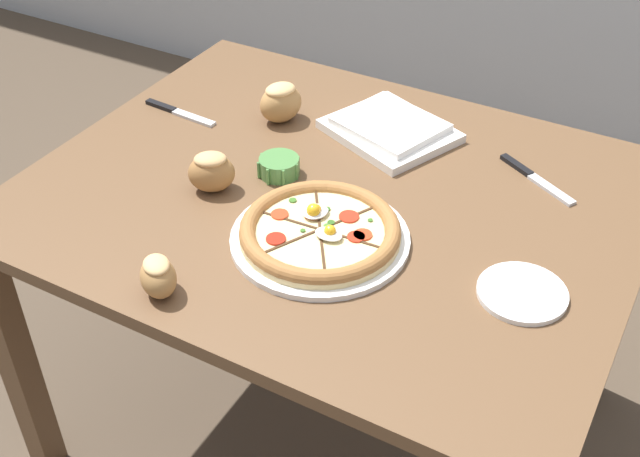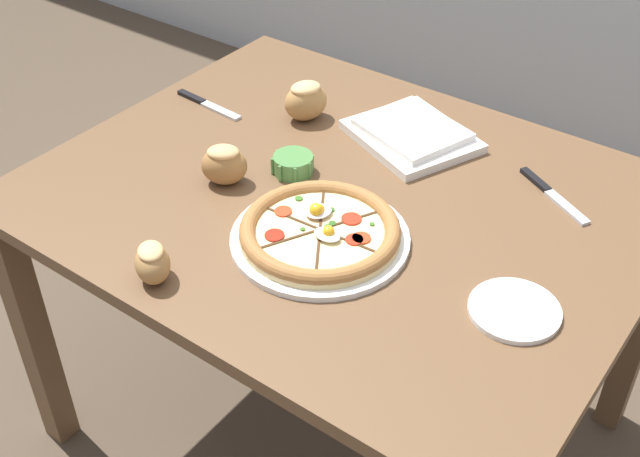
{
  "view_description": "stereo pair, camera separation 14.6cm",
  "coord_description": "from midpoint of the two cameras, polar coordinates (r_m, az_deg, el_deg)",
  "views": [
    {
      "loc": [
        0.62,
        -1.16,
        1.66
      ],
      "look_at": [
        0.06,
        -0.15,
        0.76
      ],
      "focal_mm": 45.0,
      "sensor_mm": 36.0,
      "label": 1
    },
    {
      "loc": [
        0.74,
        -1.08,
        1.66
      ],
      "look_at": [
        0.06,
        -0.15,
        0.76
      ],
      "focal_mm": 45.0,
      "sensor_mm": 36.0,
      "label": 2
    }
  ],
  "objects": [
    {
      "name": "bread_piece_far",
      "position": [
        1.83,
        -5.13,
        8.89
      ],
      "size": [
        0.11,
        0.12,
        0.09
      ],
      "rotation": [
        0.0,
        0.0,
        1.12
      ],
      "color": "#B27F47",
      "rests_on": "dining_table"
    },
    {
      "name": "napkin_folded",
      "position": [
        1.78,
        2.65,
        7.03
      ],
      "size": [
        0.32,
        0.3,
        0.04
      ],
      "rotation": [
        0.0,
        0.0,
        -0.39
      ],
      "color": "white",
      "rests_on": "dining_table"
    },
    {
      "name": "ground_plane",
      "position": [
        2.12,
        -1.32,
        -13.74
      ],
      "size": [
        12.0,
        12.0,
        0.0
      ],
      "primitive_type": "plane",
      "color": "brown"
    },
    {
      "name": "ramekin_bowl",
      "position": [
        1.65,
        -5.51,
        4.32
      ],
      "size": [
        0.09,
        0.09,
        0.04
      ],
      "color": "#4C8442",
      "rests_on": "dining_table"
    },
    {
      "name": "dining_table",
      "position": [
        1.67,
        -1.63,
        -0.14
      ],
      "size": [
        1.2,
        0.96,
        0.73
      ],
      "color": "brown",
      "rests_on": "ground_plane"
    },
    {
      "name": "bread_piece_near",
      "position": [
        1.39,
        -14.43,
        -3.4
      ],
      "size": [
        0.1,
        0.1,
        0.07
      ],
      "rotation": [
        0.0,
        0.0,
        2.47
      ],
      "color": "#B27F47",
      "rests_on": "dining_table"
    },
    {
      "name": "side_saucer",
      "position": [
        1.39,
        11.3,
        -4.64
      ],
      "size": [
        0.15,
        0.15,
        0.01
      ],
      "color": "white",
      "rests_on": "dining_table"
    },
    {
      "name": "knife_main",
      "position": [
        1.91,
        -12.2,
        8.0
      ],
      "size": [
        0.2,
        0.03,
        0.01
      ],
      "rotation": [
        0.0,
        0.0,
        -0.07
      ],
      "color": "silver",
      "rests_on": "dining_table"
    },
    {
      "name": "pizza",
      "position": [
        1.47,
        -2.85,
        -0.4
      ],
      "size": [
        0.33,
        0.33,
        0.06
      ],
      "color": "white",
      "rests_on": "dining_table"
    },
    {
      "name": "knife_spare",
      "position": [
        1.68,
        12.69,
        3.4
      ],
      "size": [
        0.19,
        0.11,
        0.01
      ],
      "rotation": [
        0.0,
        0.0,
        -0.51
      ],
      "color": "silver",
      "rests_on": "dining_table"
    },
    {
      "name": "bread_piece_mid",
      "position": [
        1.61,
        -10.33,
        3.94
      ],
      "size": [
        0.12,
        0.11,
        0.08
      ],
      "rotation": [
        0.0,
        0.0,
        0.58
      ],
      "color": "#A3703D",
      "rests_on": "dining_table"
    }
  ]
}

